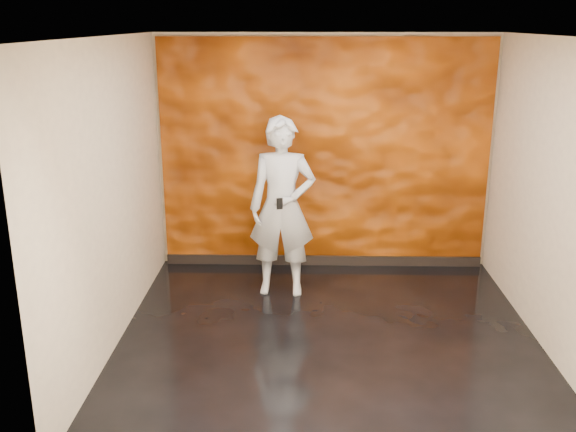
# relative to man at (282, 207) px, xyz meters

# --- Properties ---
(room) EXTENTS (4.02, 4.02, 2.81)m
(room) POSITION_rel_man_xyz_m (0.48, -1.09, 0.41)
(room) COLOR black
(room) RESTS_ON ground
(feature_wall) EXTENTS (3.90, 0.06, 2.75)m
(feature_wall) POSITION_rel_man_xyz_m (0.48, 0.87, 0.39)
(feature_wall) COLOR #C85609
(feature_wall) RESTS_ON ground
(baseboard) EXTENTS (3.90, 0.04, 0.12)m
(baseboard) POSITION_rel_man_xyz_m (0.48, 0.83, -0.93)
(baseboard) COLOR black
(baseboard) RESTS_ON ground
(man) EXTENTS (0.74, 0.51, 1.97)m
(man) POSITION_rel_man_xyz_m (0.00, 0.00, 0.00)
(man) COLOR #A1A6AF
(man) RESTS_ON ground
(phone) EXTENTS (0.07, 0.03, 0.12)m
(phone) POSITION_rel_man_xyz_m (-0.02, -0.29, 0.12)
(phone) COLOR black
(phone) RESTS_ON man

